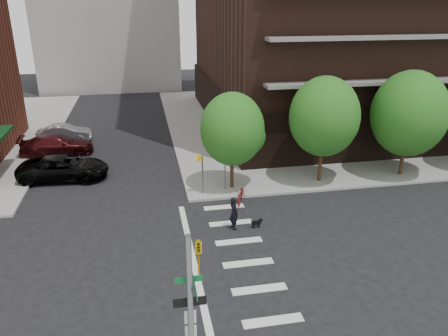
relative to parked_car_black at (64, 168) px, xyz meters
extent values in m
plane|color=black|center=(6.91, -12.28, -0.82)|extent=(120.00, 120.00, 0.00)
cube|color=gray|center=(27.41, 11.22, -0.75)|extent=(39.00, 33.00, 0.15)
cube|color=silver|center=(9.91, -16.28, -0.82)|extent=(2.40, 0.50, 0.01)
cube|color=silver|center=(9.91, -14.28, -0.82)|extent=(2.40, 0.50, 0.01)
cube|color=silver|center=(9.91, -12.28, -0.82)|extent=(2.40, 0.50, 0.01)
cube|color=silver|center=(9.91, -10.28, -0.82)|extent=(2.40, 0.50, 0.01)
cube|color=silver|center=(9.91, -8.28, -0.82)|extent=(2.40, 0.50, 0.01)
cube|color=silver|center=(9.91, -6.28, -0.82)|extent=(2.40, 0.50, 0.01)
cube|color=silver|center=(7.41, -12.28, -0.82)|extent=(0.30, 13.00, 0.01)
cube|color=black|center=(24.91, 11.72, 1.33)|extent=(25.50, 25.50, 4.00)
cylinder|color=#301E11|center=(10.91, -3.78, 0.48)|extent=(0.24, 0.24, 2.30)
sphere|color=#235B19|center=(10.91, -3.78, 3.23)|extent=(4.00, 4.00, 4.00)
cylinder|color=#301E11|center=(16.91, -3.78, 0.63)|extent=(0.24, 0.24, 2.60)
sphere|color=#235B19|center=(16.91, -3.78, 3.73)|extent=(4.50, 4.50, 4.50)
cylinder|color=#301E11|center=(22.91, -3.78, 0.48)|extent=(0.24, 0.24, 2.30)
sphere|color=#235B19|center=(22.91, -3.78, 3.63)|extent=(5.00, 5.00, 5.00)
cylinder|color=slate|center=(6.41, -19.78, 2.33)|extent=(0.16, 0.16, 6.00)
imported|color=gold|center=(6.66, -19.78, 4.63)|extent=(0.16, 0.20, 1.00)
cube|color=#0A5926|center=(6.41, -19.63, 3.93)|extent=(0.75, 0.02, 0.18)
cube|color=#0A5926|center=(6.56, -19.78, 3.68)|extent=(0.02, 0.75, 0.18)
cube|color=black|center=(6.41, -19.66, 3.23)|extent=(0.90, 0.02, 0.28)
cube|color=silver|center=(6.41, -19.66, 2.73)|extent=(0.32, 0.02, 0.42)
cube|color=silver|center=(6.41, -19.66, 2.23)|extent=(0.32, 0.02, 0.42)
cylinder|color=slate|center=(8.91, -4.48, 0.63)|extent=(0.10, 0.10, 2.60)
cube|color=gold|center=(8.71, -4.48, 1.73)|extent=(0.32, 0.25, 0.32)
cylinder|color=slate|center=(10.41, -3.98, 0.43)|extent=(0.08, 0.08, 2.20)
cube|color=gold|center=(10.41, -4.13, 1.33)|extent=(0.64, 0.02, 0.64)
imported|color=black|center=(0.00, 0.00, 0.00)|extent=(3.16, 6.09, 1.64)
imported|color=#3D0E10|center=(-1.29, 5.43, -0.02)|extent=(2.54, 5.63, 1.60)
imported|color=#AEB0B5|center=(-1.21, 8.89, -0.08)|extent=(1.77, 4.57, 1.48)
imported|color=maroon|center=(11.06, -5.78, -0.32)|extent=(1.30, 2.00, 1.00)
imported|color=black|center=(9.94, -8.89, 0.10)|extent=(0.77, 0.62, 1.85)
cube|color=black|center=(11.14, -9.05, -0.51)|extent=(0.50, 0.20, 0.19)
cube|color=black|center=(11.41, -9.02, -0.39)|extent=(0.15, 0.13, 0.14)
cylinder|color=black|center=(11.29, -9.00, -0.71)|extent=(0.05, 0.05, 0.21)
cylinder|color=black|center=(10.99, -9.09, -0.71)|extent=(0.05, 0.05, 0.21)
camera|label=1|loc=(5.50, -29.18, 10.78)|focal=35.00mm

